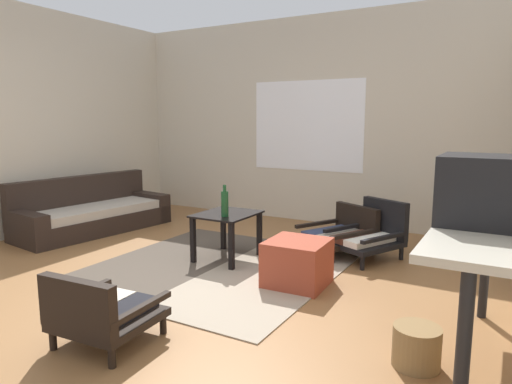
{
  "coord_description": "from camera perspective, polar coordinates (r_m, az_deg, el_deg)",
  "views": [
    {
      "loc": [
        2.45,
        -2.65,
        1.38
      ],
      "look_at": [
        0.39,
        0.95,
        0.71
      ],
      "focal_mm": 32.01,
      "sensor_mm": 36.0,
      "label": 1
    }
  ],
  "objects": [
    {
      "name": "wicker_basket",
      "position": [
        2.85,
        19.42,
        -17.75
      ],
      "size": [
        0.27,
        0.27,
        0.23
      ],
      "primitive_type": "cylinder",
      "color": "olive",
      "rests_on": "ground"
    },
    {
      "name": "far_wall_with_window",
      "position": [
        6.21,
        6.65,
        8.78
      ],
      "size": [
        5.6,
        0.13,
        2.7
      ],
      "color": "beige",
      "rests_on": "ground"
    },
    {
      "name": "area_rug",
      "position": [
        4.35,
        -4.83,
        -9.33
      ],
      "size": [
        2.12,
        2.22,
        0.01
      ],
      "color": "#4C4238",
      "rests_on": "ground"
    },
    {
      "name": "armchair_corner",
      "position": [
        4.72,
        14.16,
        -5.09
      ],
      "size": [
        0.76,
        0.81,
        0.57
      ],
      "color": "black",
      "rests_on": "ground"
    },
    {
      "name": "armchair_striped_foreground",
      "position": [
        3.02,
        -18.82,
        -14.03
      ],
      "size": [
        0.59,
        0.59,
        0.48
      ],
      "color": "black",
      "rests_on": "ground"
    },
    {
      "name": "armchair_by_window",
      "position": [
        4.86,
        10.61,
        -4.95
      ],
      "size": [
        0.82,
        0.84,
        0.47
      ],
      "color": "black",
      "rests_on": "ground"
    },
    {
      "name": "clay_vase",
      "position": [
        3.03,
        27.07,
        0.02
      ],
      "size": [
        0.23,
        0.23,
        0.31
      ],
      "color": "#A87047",
      "rests_on": "console_shelf"
    },
    {
      "name": "glass_bottle",
      "position": [
        4.3,
        -3.92,
        -1.4
      ],
      "size": [
        0.07,
        0.07,
        0.3
      ],
      "color": "#194723",
      "rests_on": "coffee_table"
    },
    {
      "name": "console_shelf",
      "position": [
        2.75,
        26.4,
        -5.18
      ],
      "size": [
        0.44,
        1.62,
        0.83
      ],
      "color": "#B2AD9E",
      "rests_on": "ground"
    },
    {
      "name": "couch",
      "position": [
        6.02,
        -19.84,
        -2.59
      ],
      "size": [
        0.94,
        1.94,
        0.67
      ],
      "color": "black",
      "rests_on": "ground"
    },
    {
      "name": "ground_plane",
      "position": [
        3.86,
        -12.37,
        -12.02
      ],
      "size": [
        7.8,
        7.8,
        0.0
      ],
      "primitive_type": "plane",
      "color": "olive"
    },
    {
      "name": "coffee_table",
      "position": [
        4.49,
        -3.65,
        -3.89
      ],
      "size": [
        0.52,
        0.6,
        0.47
      ],
      "color": "black",
      "rests_on": "ground"
    },
    {
      "name": "ottoman_orange",
      "position": [
        3.87,
        5.19,
        -8.8
      ],
      "size": [
        0.5,
        0.5,
        0.38
      ],
      "primitive_type": "cube",
      "rotation": [
        0.0,
        0.0,
        0.05
      ],
      "color": "#993D28",
      "rests_on": "ground"
    },
    {
      "name": "crt_television",
      "position": [
        2.64,
        26.65,
        0.2
      ],
      "size": [
        0.44,
        0.41,
        0.36
      ],
      "color": "black",
      "rests_on": "console_shelf"
    }
  ]
}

